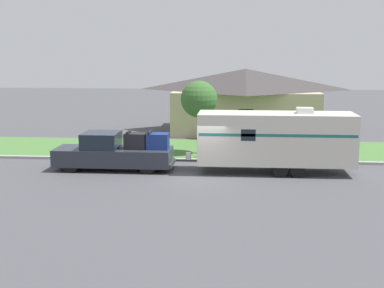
# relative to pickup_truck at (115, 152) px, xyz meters

# --- Properties ---
(ground_plane) EXTENTS (120.00, 120.00, 0.00)m
(ground_plane) POSITION_rel_pickup_truck_xyz_m (4.51, -1.36, -0.90)
(ground_plane) COLOR #47474C
(curb_strip) EXTENTS (80.00, 0.30, 0.14)m
(curb_strip) POSITION_rel_pickup_truck_xyz_m (4.51, 2.39, -0.83)
(curb_strip) COLOR #999993
(curb_strip) RESTS_ON ground_plane
(lawn_strip) EXTENTS (80.00, 7.00, 0.03)m
(lawn_strip) POSITION_rel_pickup_truck_xyz_m (4.51, 6.04, -0.89)
(lawn_strip) COLOR #477538
(lawn_strip) RESTS_ON ground_plane
(house_across_street) EXTENTS (11.40, 8.47, 4.73)m
(house_across_street) POSITION_rel_pickup_truck_xyz_m (6.86, 14.13, 1.54)
(house_across_street) COLOR tan
(house_across_street) RESTS_ON ground_plane
(pickup_truck) EXTENTS (6.11, 2.07, 2.04)m
(pickup_truck) POSITION_rel_pickup_truck_xyz_m (0.00, 0.00, 0.00)
(pickup_truck) COLOR black
(pickup_truck) RESTS_ON ground_plane
(travel_trailer) EXTENTS (8.91, 2.33, 3.31)m
(travel_trailer) POSITION_rel_pickup_truck_xyz_m (8.22, -0.00, 0.84)
(travel_trailer) COLOR black
(travel_trailer) RESTS_ON ground_plane
(mailbox) EXTENTS (0.48, 0.20, 1.38)m
(mailbox) POSITION_rel_pickup_truck_xyz_m (4.70, 3.49, 0.15)
(mailbox) COLOR brown
(mailbox) RESTS_ON ground_plane
(tree_in_yard) EXTENTS (2.17, 2.17, 4.35)m
(tree_in_yard) POSITION_rel_pickup_truck_xyz_m (4.02, 4.66, 2.34)
(tree_in_yard) COLOR brown
(tree_in_yard) RESTS_ON ground_plane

